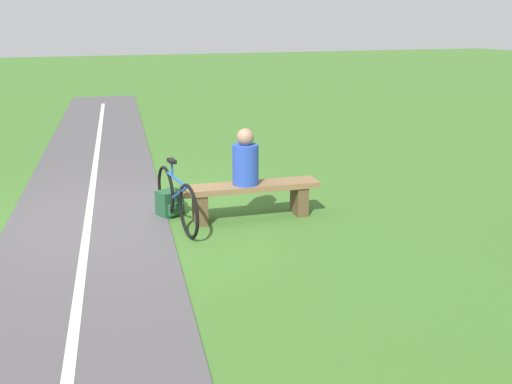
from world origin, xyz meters
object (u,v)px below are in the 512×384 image
bench (251,194)px  backpack (170,203)px  bicycle (177,199)px  person_seated (245,160)px

bench → backpack: bench is taller
bicycle → backpack: 0.49m
bench → person_seated: size_ratio=2.50×
bench → person_seated: (0.07, -0.01, 0.48)m
bicycle → backpack: size_ratio=4.32×
bicycle → backpack: bearing=175.3°
bench → bicycle: size_ratio=1.13×
bench → bicycle: bearing=1.2°
bench → person_seated: person_seated is taller
person_seated → bench: bearing=-180.0°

